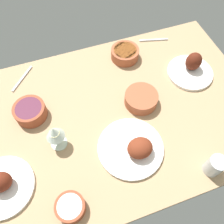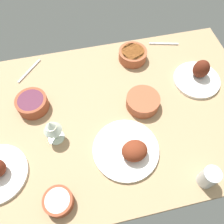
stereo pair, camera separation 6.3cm
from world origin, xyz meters
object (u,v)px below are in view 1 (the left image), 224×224
object	(u,v)px
plate_center_main	(191,68)
plate_near_viewer	(2,185)
fork_loose	(153,40)
wine_glass	(55,133)
plate_far_side	(134,148)
water_tumbler	(215,166)
bowl_sauce	(141,99)
bowl_cream	(70,207)
spoon_loose	(22,78)
bowl_onions	(30,111)
bowl_soup	(125,53)

from	to	relation	value
plate_center_main	plate_near_viewer	bearing A→B (deg)	15.80
fork_loose	wine_glass	bearing A→B (deg)	-130.97
plate_far_side	water_tumbler	world-z (taller)	water_tumbler
bowl_sauce	bowl_cream	distance (cm)	55.48
bowl_sauce	fork_loose	world-z (taller)	bowl_sauce
plate_far_side	wine_glass	distance (cm)	32.82
bowl_sauce	spoon_loose	xyz separation A→B (cm)	(51.14, -32.95, -2.67)
plate_far_side	bowl_onions	xyz separation A→B (cm)	(37.67, -31.55, 0.97)
wine_glass	plate_center_main	bearing A→B (deg)	-167.04
bowl_onions	spoon_loose	world-z (taller)	bowl_onions
bowl_cream	water_tumbler	xyz separation A→B (cm)	(-56.96, 4.43, 2.08)
plate_center_main	plate_far_side	xyz separation A→B (cm)	(43.78, 30.20, -0.61)
bowl_sauce	fork_loose	xyz separation A→B (cm)	(-23.38, -36.26, -2.67)
plate_center_main	bowl_sauce	size ratio (longest dim) A/B	1.49
bowl_onions	bowl_cream	distance (cm)	45.77
plate_near_viewer	spoon_loose	xyz separation A→B (cm)	(-14.63, -51.70, -2.19)
bowl_sauce	water_tumbler	bearing A→B (deg)	109.50
bowl_soup	fork_loose	distance (cm)	21.40
bowl_soup	bowl_onions	bearing A→B (deg)	20.04
plate_near_viewer	plate_center_main	xyz separation A→B (cm)	(-97.20, -27.50, 0.42)
plate_center_main	bowl_cream	distance (cm)	86.37
bowl_onions	wine_glass	distance (cm)	21.11
bowl_soup	water_tumbler	bearing A→B (deg)	98.85
bowl_cream	plate_far_side	bearing A→B (deg)	-155.95
plate_far_side	bowl_sauce	bearing A→B (deg)	-119.92
plate_near_viewer	spoon_loose	world-z (taller)	plate_near_viewer
bowl_sauce	wine_glass	distance (cm)	42.64
wine_glass	bowl_soup	bearing A→B (deg)	-139.90
bowl_cream	spoon_loose	size ratio (longest dim) A/B	0.64
bowl_onions	bowl_soup	world-z (taller)	bowl_onions
bowl_soup	fork_loose	world-z (taller)	bowl_soup
bowl_sauce	bowl_cream	bearing A→B (deg)	39.26
bowl_sauce	fork_loose	size ratio (longest dim) A/B	0.95
plate_far_side	bowl_cream	world-z (taller)	plate_far_side
plate_far_side	plate_near_viewer	bearing A→B (deg)	-2.89
bowl_soup	bowl_cream	size ratio (longest dim) A/B	1.32
wine_glass	spoon_loose	distance (cm)	43.16
fork_loose	water_tumbler	bearing A→B (deg)	-82.39
spoon_loose	bowl_sauce	bearing A→B (deg)	98.70
plate_far_side	water_tumbler	xyz separation A→B (cm)	(-26.34, 18.10, 2.35)
bowl_cream	spoon_loose	xyz separation A→B (cm)	(8.18, -68.06, -2.26)
plate_center_main	bowl_sauce	world-z (taller)	plate_center_main
plate_far_side	fork_loose	world-z (taller)	plate_far_side
spoon_loose	wine_glass	bearing A→B (deg)	54.98
bowl_cream	fork_loose	size ratio (longest dim) A/B	0.68
plate_far_side	water_tumbler	size ratio (longest dim) A/B	2.94
plate_near_viewer	plate_far_side	size ratio (longest dim) A/B	0.88
plate_center_main	plate_far_side	world-z (taller)	plate_center_main
bowl_soup	wine_glass	distance (cm)	58.66
bowl_sauce	bowl_cream	size ratio (longest dim) A/B	1.39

